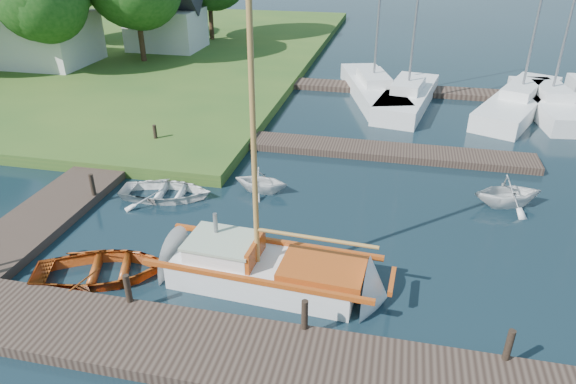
% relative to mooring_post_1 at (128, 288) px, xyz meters
% --- Properties ---
extents(ground, '(160.00, 160.00, 0.00)m').
position_rel_mooring_post_1_xyz_m(ground, '(3.00, 5.00, -0.70)').
color(ground, black).
rests_on(ground, ground).
extents(near_dock, '(18.00, 2.20, 0.30)m').
position_rel_mooring_post_1_xyz_m(near_dock, '(3.00, -1.00, -0.55)').
color(near_dock, '#2E211B').
rests_on(near_dock, ground).
extents(left_dock, '(2.20, 18.00, 0.30)m').
position_rel_mooring_post_1_xyz_m(left_dock, '(-5.00, 7.00, -0.55)').
color(left_dock, '#2E211B').
rests_on(left_dock, ground).
extents(far_dock, '(14.00, 1.60, 0.30)m').
position_rel_mooring_post_1_xyz_m(far_dock, '(5.00, 11.50, -0.55)').
color(far_dock, '#2E211B').
rests_on(far_dock, ground).
extents(pontoon, '(30.00, 1.60, 0.30)m').
position_rel_mooring_post_1_xyz_m(pontoon, '(13.00, 21.00, -0.55)').
color(pontoon, '#2E211B').
rests_on(pontoon, ground).
extents(shore, '(50.00, 40.00, 0.50)m').
position_rel_mooring_post_1_xyz_m(shore, '(-25.00, 27.00, -0.45)').
color(shore, '#2E531E').
rests_on(shore, ground).
extents(mooring_post_1, '(0.16, 0.16, 0.80)m').
position_rel_mooring_post_1_xyz_m(mooring_post_1, '(0.00, 0.00, 0.00)').
color(mooring_post_1, black).
rests_on(mooring_post_1, near_dock).
extents(mooring_post_2, '(0.16, 0.16, 0.80)m').
position_rel_mooring_post_1_xyz_m(mooring_post_2, '(4.50, 0.00, 0.00)').
color(mooring_post_2, black).
rests_on(mooring_post_2, near_dock).
extents(mooring_post_3, '(0.16, 0.16, 0.80)m').
position_rel_mooring_post_1_xyz_m(mooring_post_3, '(9.00, 0.00, 0.00)').
color(mooring_post_3, black).
rests_on(mooring_post_3, near_dock).
extents(mooring_post_4, '(0.16, 0.16, 0.80)m').
position_rel_mooring_post_1_xyz_m(mooring_post_4, '(-4.00, 5.00, 0.00)').
color(mooring_post_4, black).
rests_on(mooring_post_4, left_dock).
extents(mooring_post_5, '(0.16, 0.16, 0.80)m').
position_rel_mooring_post_1_xyz_m(mooring_post_5, '(-4.00, 10.00, 0.00)').
color(mooring_post_5, black).
rests_on(mooring_post_5, left_dock).
extents(sailboat, '(7.25, 2.38, 9.83)m').
position_rel_mooring_post_1_xyz_m(sailboat, '(3.21, 1.85, -0.36)').
color(sailboat, white).
rests_on(sailboat, ground).
extents(dinghy, '(4.34, 3.72, 0.76)m').
position_rel_mooring_post_1_xyz_m(dinghy, '(-1.43, 1.10, -0.32)').
color(dinghy, '#9A3D0E').
rests_on(dinghy, ground).
extents(tender_a, '(3.53, 2.72, 0.68)m').
position_rel_mooring_post_1_xyz_m(tender_a, '(-1.69, 5.86, -0.36)').
color(tender_a, white).
rests_on(tender_a, ground).
extents(tender_b, '(2.14, 1.89, 1.05)m').
position_rel_mooring_post_1_xyz_m(tender_b, '(1.53, 7.06, -0.17)').
color(tender_b, white).
rests_on(tender_b, ground).
extents(tender_d, '(2.91, 2.69, 1.26)m').
position_rel_mooring_post_1_xyz_m(tender_d, '(10.19, 7.89, -0.07)').
color(tender_d, white).
rests_on(tender_d, ground).
extents(marina_boat_1, '(4.60, 8.94, 11.51)m').
position_rel_mooring_post_1_xyz_m(marina_boat_1, '(4.70, 19.60, -0.13)').
color(marina_boat_1, white).
rests_on(marina_boat_1, ground).
extents(marina_boat_2, '(3.51, 7.91, 10.97)m').
position_rel_mooring_post_1_xyz_m(marina_boat_2, '(6.61, 18.43, -0.13)').
color(marina_boat_2, white).
rests_on(marina_boat_2, ground).
extents(marina_boat_3, '(5.86, 9.67, 11.53)m').
position_rel_mooring_post_1_xyz_m(marina_boat_3, '(12.40, 19.00, -0.13)').
color(marina_boat_3, white).
rests_on(marina_boat_3, ground).
extents(marina_boat_4, '(3.04, 7.81, 10.37)m').
position_rel_mooring_post_1_xyz_m(marina_boat_4, '(13.84, 18.93, -0.13)').
color(marina_boat_4, white).
rests_on(marina_boat_4, ground).
extents(house_a, '(6.30, 5.00, 6.29)m').
position_rel_mooring_post_1_xyz_m(house_a, '(-17.00, 21.00, 2.26)').
color(house_a, silver).
rests_on(house_a, shore).
extents(house_c, '(5.25, 4.00, 5.28)m').
position_rel_mooring_post_1_xyz_m(house_c, '(-11.00, 27.00, 1.88)').
color(house_c, silver).
rests_on(house_c, shore).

